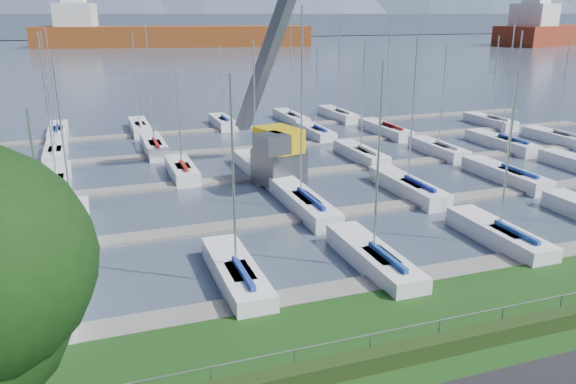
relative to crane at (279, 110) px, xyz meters
name	(u,v)px	position (x,y,z in m)	size (l,w,h in m)	color
water	(106,43)	(-3.85, 235.05, -5.73)	(800.00, 540.00, 0.20)	#3F4C5D
hedge	(399,355)	(-3.85, -25.35, -4.98)	(80.00, 0.70, 0.70)	#203212
fence	(395,329)	(-3.85, -24.95, -4.13)	(0.04, 0.04, 80.00)	gray
foothill	(100,25)	(-3.85, 305.05, 0.67)	(900.00, 80.00, 12.00)	#434E62
docks	(230,180)	(-3.85, 1.05, -5.55)	(90.00, 41.60, 0.25)	slate
crane	(279,110)	(0.00, 0.00, 0.00)	(7.10, 13.11, 22.35)	#505257
cargo_ship_mid	(164,37)	(16.43, 191.49, -1.84)	(107.57, 39.03, 21.50)	brown
cargo_ship_east	(567,34)	(184.75, 156.66, -1.75)	(95.96, 47.27, 21.50)	maroon
sailboat_fleet	(198,107)	(-5.72, 3.30, 0.03)	(74.58, 49.72, 13.53)	navy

